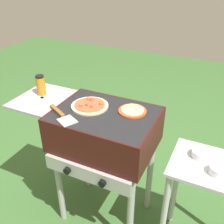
% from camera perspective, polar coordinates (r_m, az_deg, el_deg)
% --- Properties ---
extents(ground_plane, '(8.00, 8.00, 0.00)m').
position_cam_1_polar(ground_plane, '(2.21, -1.25, -20.72)').
color(ground_plane, '#38602D').
extents(grill, '(0.96, 0.53, 0.90)m').
position_cam_1_polar(grill, '(1.69, -2.03, -4.38)').
color(grill, '#38110F').
rests_on(grill, ground_plane).
extents(pizza_pepperoni, '(0.24, 0.24, 0.04)m').
position_cam_1_polar(pizza_pepperoni, '(1.68, -4.84, 1.47)').
color(pizza_pepperoni, beige).
rests_on(pizza_pepperoni, grill).
extents(pizza_cheese, '(0.17, 0.17, 0.03)m').
position_cam_1_polar(pizza_cheese, '(1.63, 4.48, 0.34)').
color(pizza_cheese, '#C64723').
rests_on(pizza_cheese, grill).
extents(sauce_jar, '(0.06, 0.06, 0.14)m').
position_cam_1_polar(sauce_jar, '(1.88, -15.22, 5.67)').
color(sauce_jar, '#B77A1E').
rests_on(sauce_jar, grill).
extents(spatula, '(0.26, 0.17, 0.02)m').
position_cam_1_polar(spatula, '(1.61, -10.99, -0.62)').
color(spatula, '#B7BABF').
rests_on(spatula, grill).
extents(prep_table, '(0.44, 0.36, 0.73)m').
position_cam_1_polar(prep_table, '(1.72, 19.48, -16.02)').
color(prep_table, '#B2B2B7').
rests_on(prep_table, ground_plane).
extents(topping_bowl_near, '(0.10, 0.10, 0.04)m').
position_cam_1_polar(topping_bowl_near, '(1.60, 18.65, -8.63)').
color(topping_bowl_near, silver).
rests_on(topping_bowl_near, prep_table).
extents(topping_bowl_far, '(0.09, 0.09, 0.04)m').
position_cam_1_polar(topping_bowl_far, '(1.53, 22.03, -11.72)').
color(topping_bowl_far, silver).
rests_on(topping_bowl_far, prep_table).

